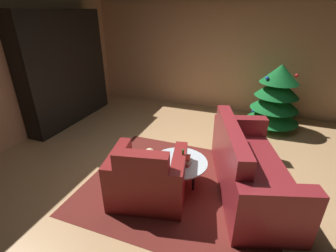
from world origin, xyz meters
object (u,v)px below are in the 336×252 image
object	(u,v)px
bookshelf_unit	(71,67)
decorated_tree	(276,97)
book_stack_on_table	(183,160)
armchair_red	(148,179)
coffee_table	(179,164)
couch_red	(248,169)
bottle_on_table	(183,163)

from	to	relation	value
bookshelf_unit	decorated_tree	world-z (taller)	bookshelf_unit
bookshelf_unit	book_stack_on_table	xyz separation A→B (m)	(3.01, -1.57, -0.69)
bookshelf_unit	decorated_tree	distance (m)	4.31
bookshelf_unit	armchair_red	xyz separation A→B (m)	(2.65, -1.92, -0.84)
armchair_red	coffee_table	size ratio (longest dim) A/B	1.42
book_stack_on_table	coffee_table	bearing A→B (deg)	163.34
couch_red	book_stack_on_table	distance (m)	0.88
decorated_tree	coffee_table	bearing A→B (deg)	-116.33
armchair_red	bottle_on_table	xyz separation A→B (m)	(0.40, 0.18, 0.23)
bookshelf_unit	armchair_red	size ratio (longest dim) A/B	2.12
coffee_table	bookshelf_unit	bearing A→B (deg)	152.22
armchair_red	coffee_table	xyz separation A→B (m)	(0.31, 0.37, 0.07)
coffee_table	couch_red	bearing A→B (deg)	16.84
couch_red	coffee_table	world-z (taller)	couch_red
armchair_red	bottle_on_table	distance (m)	0.50
coffee_table	decorated_tree	xyz separation A→B (m)	(1.23, 2.49, 0.29)
book_stack_on_table	decorated_tree	world-z (taller)	decorated_tree
bottle_on_table	decorated_tree	bearing A→B (deg)	67.03
couch_red	armchair_red	bearing A→B (deg)	-151.83
couch_red	decorated_tree	size ratio (longest dim) A/B	1.56
coffee_table	decorated_tree	distance (m)	2.79
couch_red	bottle_on_table	size ratio (longest dim) A/B	6.70
armchair_red	coffee_table	world-z (taller)	armchair_red
couch_red	coffee_table	bearing A→B (deg)	-163.16
armchair_red	decorated_tree	size ratio (longest dim) A/B	0.81
couch_red	decorated_tree	xyz separation A→B (m)	(0.35, 2.22, 0.35)
bookshelf_unit	book_stack_on_table	distance (m)	3.47
armchair_red	bottle_on_table	bearing A→B (deg)	24.55
couch_red	bookshelf_unit	bearing A→B (deg)	161.38
bookshelf_unit	couch_red	distance (m)	4.13
coffee_table	bottle_on_table	size ratio (longest dim) A/B	2.45
bookshelf_unit	coffee_table	distance (m)	3.43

